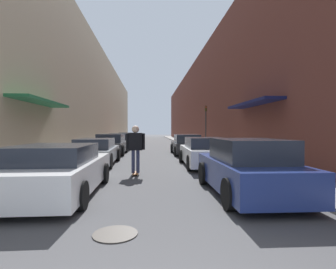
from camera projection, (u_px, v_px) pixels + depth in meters
ground at (150, 146)px, 26.42m from camera, size 138.79×138.79×0.00m
curb_strip_left at (114, 143)px, 32.40m from camera, size 1.80×63.09×0.12m
curb_strip_right at (185, 143)px, 33.03m from camera, size 1.80×63.09×0.12m
building_row_left at (90, 99)px, 32.10m from camera, size 4.90×63.09×10.85m
building_row_right at (208, 104)px, 33.15m from camera, size 4.90×63.09×9.83m
parked_car_left_0 at (56, 170)px, 6.54m from camera, size 2.09×4.47×1.26m
parked_car_left_1 at (96, 152)px, 12.23m from camera, size 1.85×4.71×1.24m
parked_car_left_2 at (112, 145)px, 17.47m from camera, size 1.91×4.40×1.37m
parked_car_left_3 at (120, 141)px, 22.48m from camera, size 2.03×4.16×1.36m
parked_car_left_4 at (127, 139)px, 27.50m from camera, size 1.93×4.14×1.38m
parked_car_left_5 at (131, 138)px, 33.05m from camera, size 1.94×4.68×1.30m
parked_car_right_0 at (247, 168)px, 6.57m from camera, size 1.86×4.13×1.41m
parked_car_right_1 at (204, 152)px, 11.77m from camera, size 1.87×4.44×1.30m
parked_car_right_2 at (186, 145)px, 17.60m from camera, size 1.90×4.21×1.33m
skateboarder at (135, 144)px, 9.51m from camera, size 0.69×0.78×1.79m
manhole_cover at (115, 234)px, 4.07m from camera, size 0.70×0.70×0.02m
traffic_light at (206, 122)px, 21.73m from camera, size 0.16×0.22×3.52m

